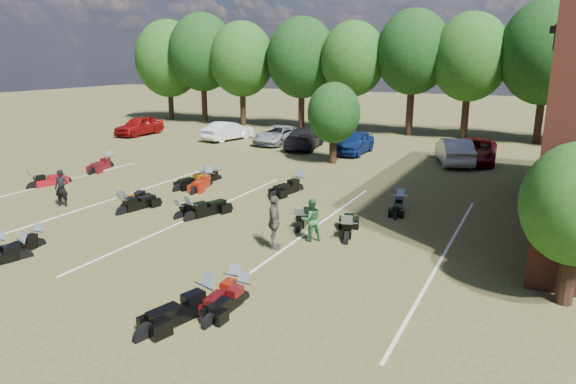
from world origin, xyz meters
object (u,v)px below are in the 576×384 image
Objects in this scene: motorcycle_3 at (23,258)px; car_0 at (139,126)px; person_green at (311,220)px; person_black at (61,188)px; motorcycle_7 at (33,188)px; motorcycle_14 at (110,167)px; car_4 at (354,142)px; person_grey at (274,222)px.

car_0 is at bearing 143.10° from motorcycle_3.
motorcycle_3 is (-7.69, -5.80, -0.78)m from person_green.
motorcycle_7 is at bearing 136.64° from person_black.
person_green is at bearing -166.88° from motorcycle_7.
motorcycle_7 is 5.45m from motorcycle_14.
person_green reaches higher than car_4.
person_grey reaches higher than motorcycle_14.
person_black is 0.74× the size of motorcycle_3.
car_0 is 13.07m from motorcycle_14.
motorcycle_7 is at bearing -64.68° from car_0.
car_0 reaches higher than car_4.
person_grey is at bearing -79.52° from car_4.
motorcycle_3 is at bearing -99.08° from car_4.
car_0 is 27.41m from motorcycle_3.
motorcycle_14 is (-0.35, 5.44, 0.00)m from motorcycle_7.
motorcycle_3 is at bearing 156.04° from motorcycle_7.
motorcycle_14 is (7.44, -10.71, -0.79)m from car_0.
motorcycle_3 is at bearing 93.82° from person_grey.
car_0 is 1.86× the size of motorcycle_14.
person_green reaches higher than motorcycle_3.
motorcycle_3 is at bearing -6.68° from person_green.
car_0 is 17.95m from motorcycle_7.
motorcycle_3 is (15.61, -22.52, -0.79)m from car_0.
motorcycle_7 is at bearing -100.25° from motorcycle_14.
person_black is 1.05× the size of person_green.
car_0 is 28.68m from person_green.
motorcycle_7 is at bearing -45.79° from person_green.
person_black reaches higher than car_4.
person_black is at bearing 59.01° from person_grey.
car_0 is at bearing 22.08° from person_grey.
person_grey is 16.78m from motorcycle_14.
person_black reaches higher than motorcycle_3.
person_black is at bearing -112.59° from car_4.
person_green is 16.98m from motorcycle_14.
motorcycle_14 is at bearing 99.61° from person_black.
person_grey is 0.85× the size of motorcycle_3.
car_4 is 17.42m from person_green.
person_green reaches higher than motorcycle_14.
motorcycle_14 is (-15.08, 7.31, -0.94)m from person_grey.
person_green is (4.41, -16.85, 0.01)m from car_4.
person_grey reaches higher than car_4.
car_4 is 19.20m from person_black.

